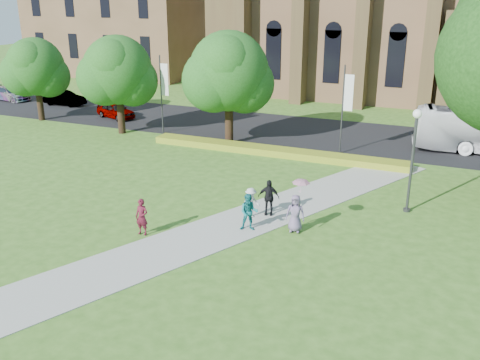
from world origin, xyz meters
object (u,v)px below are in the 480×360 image
at_px(car_1, 64,98).
at_px(pedestrian_0, 142,217).
at_px(car_0, 116,110).
at_px(car_2, 9,93).
at_px(streetlamp, 414,149).

bearing_deg(car_1, pedestrian_0, -134.71).
distance_m(car_0, car_2, 14.94).
distance_m(car_0, car_1, 8.25).
bearing_deg(streetlamp, car_1, 157.25).
distance_m(streetlamp, car_1, 36.77).
relative_size(car_1, pedestrian_0, 2.48).
distance_m(car_2, pedestrian_0, 37.00).
height_order(streetlamp, car_0, streetlamp).
bearing_deg(car_2, car_0, -94.26).
relative_size(car_1, car_2, 0.88).
height_order(car_0, car_2, car_2).
distance_m(streetlamp, car_2, 43.16).
xyz_separation_m(streetlamp, car_0, (-25.99, 11.59, -2.59)).
bearing_deg(streetlamp, car_0, 155.97).
xyz_separation_m(streetlamp, car_2, (-40.73, 14.04, -2.58)).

